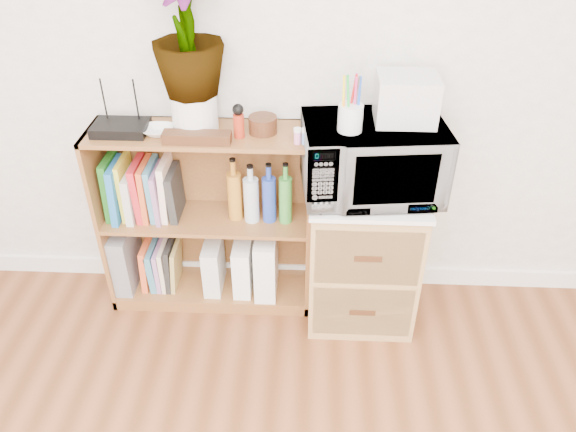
{
  "coord_description": "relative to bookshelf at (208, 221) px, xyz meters",
  "views": [
    {
      "loc": [
        0.14,
        -0.09,
        2.05
      ],
      "look_at": [
        0.05,
        1.95,
        0.62
      ],
      "focal_mm": 35.0,
      "sensor_mm": 36.0,
      "label": 1
    }
  ],
  "objects": [
    {
      "name": "skirting_board",
      "position": [
        0.35,
        0.14,
        -0.42
      ],
      "size": [
        4.0,
        0.02,
        0.1
      ],
      "primitive_type": "cube",
      "color": "white",
      "rests_on": "ground"
    },
    {
      "name": "bookshelf",
      "position": [
        0.0,
        0.0,
        0.0
      ],
      "size": [
        1.0,
        0.3,
        0.95
      ],
      "primitive_type": "cube",
      "color": "brown",
      "rests_on": "ground"
    },
    {
      "name": "wicker_unit",
      "position": [
        0.75,
        -0.08,
        -0.12
      ],
      "size": [
        0.5,
        0.45,
        0.7
      ],
      "primitive_type": "cube",
      "color": "#9E7542",
      "rests_on": "ground"
    },
    {
      "name": "microwave",
      "position": [
        0.75,
        -0.08,
        0.41
      ],
      "size": [
        0.62,
        0.46,
        0.32
      ],
      "primitive_type": "imported",
      "rotation": [
        0.0,
        0.0,
        0.11
      ],
      "color": "silver",
      "rests_on": "wicker_unit"
    },
    {
      "name": "pen_cup",
      "position": [
        0.64,
        -0.15,
        0.62
      ],
      "size": [
        0.1,
        0.1,
        0.11
      ],
      "primitive_type": "cylinder",
      "color": "white",
      "rests_on": "microwave"
    },
    {
      "name": "small_appliance",
      "position": [
        0.87,
        -0.04,
        0.66
      ],
      "size": [
        0.24,
        0.2,
        0.19
      ],
      "primitive_type": "cube",
      "color": "silver",
      "rests_on": "microwave"
    },
    {
      "name": "router",
      "position": [
        -0.33,
        -0.02,
        0.5
      ],
      "size": [
        0.23,
        0.16,
        0.04
      ],
      "primitive_type": "cube",
      "color": "black",
      "rests_on": "bookshelf"
    },
    {
      "name": "white_bowl",
      "position": [
        -0.17,
        -0.03,
        0.49
      ],
      "size": [
        0.13,
        0.13,
        0.03
      ],
      "primitive_type": "imported",
      "color": "white",
      "rests_on": "bookshelf"
    },
    {
      "name": "plant_pot",
      "position": [
        -0.01,
        0.02,
        0.56
      ],
      "size": [
        0.2,
        0.2,
        0.17
      ],
      "primitive_type": "cylinder",
      "color": "silver",
      "rests_on": "bookshelf"
    },
    {
      "name": "potted_plant",
      "position": [
        -0.01,
        0.02,
        0.91
      ],
      "size": [
        0.3,
        0.3,
        0.54
      ],
      "primitive_type": "imported",
      "color": "#35692A",
      "rests_on": "plant_pot"
    },
    {
      "name": "trinket_box",
      "position": [
        0.01,
        -0.1,
        0.5
      ],
      "size": [
        0.29,
        0.07,
        0.05
      ],
      "primitive_type": "cube",
      "color": "#321F0D",
      "rests_on": "bookshelf"
    },
    {
      "name": "kokeshi_doll",
      "position": [
        0.18,
        -0.04,
        0.53
      ],
      "size": [
        0.05,
        0.05,
        0.1
      ],
      "primitive_type": "cylinder",
      "color": "#A22713",
      "rests_on": "bookshelf"
    },
    {
      "name": "wooden_bowl",
      "position": [
        0.28,
        0.01,
        0.51
      ],
      "size": [
        0.12,
        0.12,
        0.07
      ],
      "primitive_type": "cylinder",
      "color": "#371D0F",
      "rests_on": "bookshelf"
    },
    {
      "name": "paint_jars",
      "position": [
        0.47,
        -0.09,
        0.5
      ],
      "size": [
        0.1,
        0.04,
        0.05
      ],
      "primitive_type": "cube",
      "color": "pink",
      "rests_on": "bookshelf"
    },
    {
      "name": "file_box",
      "position": [
        -0.44,
        0.0,
        -0.24
      ],
      "size": [
        0.1,
        0.27,
        0.33
      ],
      "primitive_type": "cube",
      "color": "slate",
      "rests_on": "bookshelf"
    },
    {
      "name": "magazine_holder_left",
      "position": [
        0.01,
        -0.01,
        -0.27
      ],
      "size": [
        0.09,
        0.22,
        0.27
      ],
      "primitive_type": "cube",
      "color": "silver",
      "rests_on": "bookshelf"
    },
    {
      "name": "magazine_holder_mid",
      "position": [
        0.16,
        -0.01,
        -0.27
      ],
      "size": [
        0.09,
        0.22,
        0.28
      ],
      "primitive_type": "cube",
      "color": "white",
      "rests_on": "bookshelf"
    },
    {
      "name": "magazine_holder_right",
      "position": [
        0.28,
        -0.01,
        -0.24
      ],
      "size": [
        0.11,
        0.27,
        0.33
      ],
      "primitive_type": "cube",
      "color": "white",
      "rests_on": "bookshelf"
    },
    {
      "name": "cookbooks",
      "position": [
        -0.3,
        0.0,
        0.16
      ],
      "size": [
        0.34,
        0.2,
        0.3
      ],
      "color": "#1D6A1C",
      "rests_on": "bookshelf"
    },
    {
      "name": "liquor_bottles",
      "position": [
        0.25,
        0.0,
        0.17
      ],
      "size": [
        0.3,
        0.07,
        0.31
      ],
      "color": "#B87522",
      "rests_on": "bookshelf"
    },
    {
      "name": "lower_books",
      "position": [
        -0.26,
        0.0,
        -0.28
      ],
      "size": [
        0.19,
        0.19,
        0.26
      ],
      "color": "#E85629",
      "rests_on": "bookshelf"
    }
  ]
}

